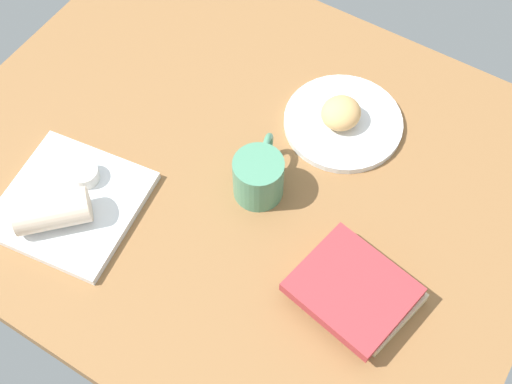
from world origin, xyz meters
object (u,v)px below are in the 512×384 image
Objects in this scene: scone_pastry at (341,113)px; coffee_mug at (259,176)px; square_plate at (71,203)px; book_stack at (356,289)px; breakfast_wrap at (52,211)px; round_plate at (343,122)px; sauce_cup at (84,174)px.

scone_pastry is 0.58× the size of coffee_mug.
book_stack reaches higher than square_plate.
scone_pastry is at bearing 99.64° from breakfast_wrap.
scone_pastry is (0.51, 0.63, 3.22)cm from round_plate.
sauce_cup reaches higher than square_plate.
coffee_mug reaches higher than square_plate.
breakfast_wrap reaches higher than book_stack.
sauce_cup is at bearing 142.13° from breakfast_wrap.
scone_pastry is 0.37× the size of book_stack.
square_plate is 5.65cm from sauce_cup.
book_stack is at bearing 61.73° from breakfast_wrap.
scone_pastry is 0.33× the size of square_plate.
square_plate is at bearing 12.51° from book_stack.
square_plate is at bearing 51.83° from round_plate.
sauce_cup is (0.68, -5.17, 2.17)cm from square_plate.
sauce_cup is 51.34cm from book_stack.
square_plate is at bearing 37.75° from coffee_mug.
breakfast_wrap is 0.60× the size of book_stack.
square_plate is 4.41× the size of sauce_cup.
scone_pastry is 51.50cm from square_plate.
breakfast_wrap is (31.72, 45.19, 3.97)cm from round_plate.
book_stack is (-18.56, 29.26, -1.33)cm from scone_pastry.
coffee_mug is (-26.27, -20.34, 3.71)cm from square_plate.
coffee_mug is (-25.73, -24.47, -0.16)cm from breakfast_wrap.
round_plate is 2.91× the size of scone_pastry.
sauce_cup is at bearing -82.52° from square_plate.
sauce_cup is 0.42× the size of breakfast_wrap.
round_plate is at bearing -129.00° from scone_pastry.
round_plate is 48.77cm from sauce_cup.
round_plate is 1.68× the size of coffee_mug.
round_plate is 52.22cm from square_plate.
coffee_mug reaches higher than scone_pastry.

